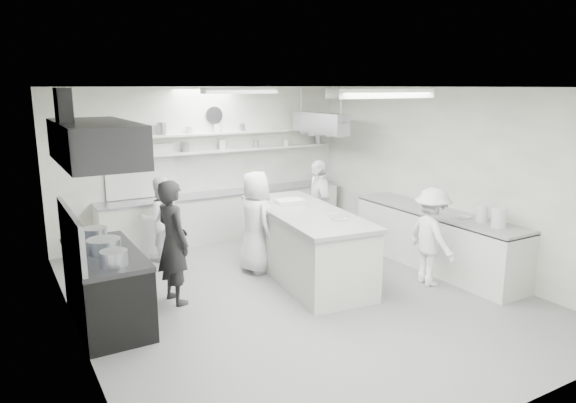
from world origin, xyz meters
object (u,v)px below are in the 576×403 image
right_counter (436,240)px  cook_back (160,219)px  stove (107,289)px  prep_island (305,245)px  back_counter (226,215)px  cook_stove (173,242)px

right_counter → cook_back: size_ratio=2.22×
stove → prep_island: 3.11m
prep_island → cook_back: (-1.76, 1.98, 0.22)m
right_counter → prep_island: (-2.14, 0.73, 0.05)m
back_counter → cook_back: cook_back is taller
prep_island → cook_back: size_ratio=1.91×
right_counter → cook_stove: 4.37m
prep_island → cook_stove: bearing=-175.1°
stove → prep_island: prep_island is taller
stove → cook_stove: bearing=11.7°
cook_stove → cook_back: bearing=-20.5°
stove → right_counter: right_counter is taller
cook_stove → cook_back: cook_stove is taller
cook_stove → back_counter: bearing=-45.9°
prep_island → cook_back: bearing=138.3°
stove → prep_island: (3.11, 0.13, 0.07)m
back_counter → right_counter: (2.35, -3.40, 0.01)m
back_counter → right_counter: bearing=-55.3°
back_counter → cook_back: 1.72m
back_counter → prep_island: size_ratio=1.76×
cook_back → cook_stove: bearing=80.3°
right_counter → cook_stove: bearing=169.4°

